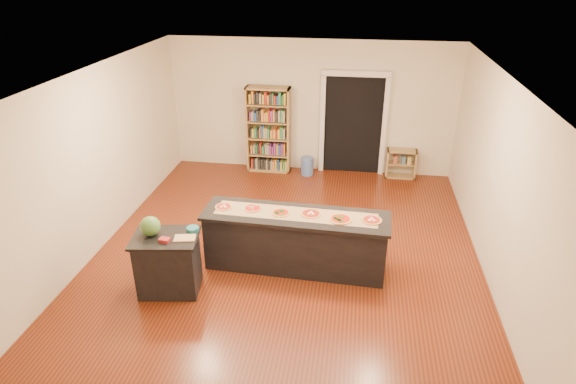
# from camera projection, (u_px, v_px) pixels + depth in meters

# --- Properties ---
(room) EXTENTS (6.00, 7.00, 2.80)m
(room) POSITION_uv_depth(u_px,v_px,m) (286.00, 173.00, 7.03)
(room) COLOR beige
(room) RESTS_ON ground
(doorway) EXTENTS (1.40, 0.09, 2.21)m
(doorway) POSITION_uv_depth(u_px,v_px,m) (353.00, 119.00, 10.07)
(doorway) COLOR black
(doorway) RESTS_ON room
(kitchen_island) EXTENTS (2.72, 0.74, 0.90)m
(kitchen_island) POSITION_uv_depth(u_px,v_px,m) (295.00, 241.00, 7.15)
(kitchen_island) COLOR black
(kitchen_island) RESTS_ON ground
(side_counter) EXTENTS (0.88, 0.64, 0.87)m
(side_counter) POSITION_uv_depth(u_px,v_px,m) (168.00, 263.00, 6.64)
(side_counter) COLOR black
(side_counter) RESTS_ON ground
(bookshelf) EXTENTS (0.92, 0.33, 1.85)m
(bookshelf) POSITION_uv_depth(u_px,v_px,m) (268.00, 130.00, 10.27)
(bookshelf) COLOR tan
(bookshelf) RESTS_ON ground
(low_shelf) EXTENTS (0.62, 0.27, 0.62)m
(low_shelf) POSITION_uv_depth(u_px,v_px,m) (401.00, 164.00, 10.19)
(low_shelf) COLOR tan
(low_shelf) RESTS_ON ground
(waste_bin) EXTENTS (0.27, 0.27, 0.39)m
(waste_bin) POSITION_uv_depth(u_px,v_px,m) (307.00, 166.00, 10.37)
(waste_bin) COLOR #4F6DB0
(waste_bin) RESTS_ON ground
(kraft_paper) EXTENTS (2.38, 0.51, 0.00)m
(kraft_paper) POSITION_uv_depth(u_px,v_px,m) (296.00, 214.00, 6.96)
(kraft_paper) COLOR olive
(kraft_paper) RESTS_ON kitchen_island
(watermelon) EXTENTS (0.27, 0.27, 0.27)m
(watermelon) POSITION_uv_depth(u_px,v_px,m) (150.00, 226.00, 6.43)
(watermelon) COLOR #144214
(watermelon) RESTS_ON side_counter
(cutting_board) EXTENTS (0.31, 0.24, 0.02)m
(cutting_board) POSITION_uv_depth(u_px,v_px,m) (185.00, 238.00, 6.40)
(cutting_board) COLOR tan
(cutting_board) RESTS_ON side_counter
(package_red) EXTENTS (0.15, 0.12, 0.05)m
(package_red) POSITION_uv_depth(u_px,v_px,m) (165.00, 240.00, 6.33)
(package_red) COLOR maroon
(package_red) RESTS_ON side_counter
(package_teal) EXTENTS (0.17, 0.17, 0.06)m
(package_teal) POSITION_uv_depth(u_px,v_px,m) (193.00, 229.00, 6.56)
(package_teal) COLOR #195966
(package_teal) RESTS_ON side_counter
(pizza_a) EXTENTS (0.27, 0.27, 0.02)m
(pizza_a) POSITION_uv_depth(u_px,v_px,m) (224.00, 207.00, 7.13)
(pizza_a) COLOR #BC8648
(pizza_a) RESTS_ON kitchen_island
(pizza_b) EXTENTS (0.28, 0.28, 0.02)m
(pizza_b) POSITION_uv_depth(u_px,v_px,m) (253.00, 208.00, 7.09)
(pizza_b) COLOR #BC8648
(pizza_b) RESTS_ON kitchen_island
(pizza_c) EXTENTS (0.27, 0.27, 0.02)m
(pizza_c) POSITION_uv_depth(u_px,v_px,m) (281.00, 213.00, 6.97)
(pizza_c) COLOR #BC8648
(pizza_c) RESTS_ON kitchen_island
(pizza_d) EXTENTS (0.30, 0.30, 0.02)m
(pizza_d) POSITION_uv_depth(u_px,v_px,m) (311.00, 214.00, 6.95)
(pizza_d) COLOR #BC8648
(pizza_d) RESTS_ON kitchen_island
(pizza_e) EXTENTS (0.31, 0.31, 0.02)m
(pizza_e) POSITION_uv_depth(u_px,v_px,m) (340.00, 219.00, 6.80)
(pizza_e) COLOR #BC8648
(pizza_e) RESTS_ON kitchen_island
(pizza_f) EXTENTS (0.30, 0.30, 0.02)m
(pizza_f) POSITION_uv_depth(u_px,v_px,m) (372.00, 220.00, 6.78)
(pizza_f) COLOR #BC8648
(pizza_f) RESTS_ON kitchen_island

